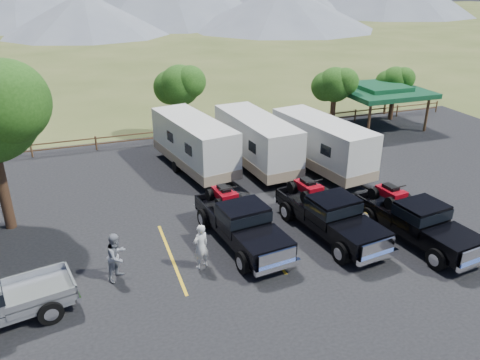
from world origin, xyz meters
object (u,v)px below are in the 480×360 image
object	(u,v)px
pavilion	(380,90)
trailer_left	(194,144)
trailer_center	(256,142)
rig_left	(240,221)
person_b	(117,256)
trailer_right	(321,145)
rig_right	(416,219)
rig_center	(329,213)
person_a	(201,246)

from	to	relation	value
pavilion	trailer_left	distance (m)	16.27
pavilion	trailer_center	world-z (taller)	pavilion
pavilion	rig_left	bearing A→B (deg)	-141.10
pavilion	person_b	bearing A→B (deg)	-147.06
trailer_left	trailer_right	size ratio (longest dim) A/B	1.01
rig_right	rig_center	bearing A→B (deg)	145.47
trailer_left	rig_center	bearing A→B (deg)	-78.66
trailer_right	person_b	size ratio (longest dim) A/B	4.67
trailer_center	trailer_left	bearing A→B (deg)	160.97
rig_right	person_b	world-z (taller)	rig_right
rig_center	trailer_center	world-z (taller)	trailer_center
trailer_right	rig_center	bearing A→B (deg)	-125.10
pavilion	rig_left	size ratio (longest dim) A/B	0.96
rig_left	person_a	bearing A→B (deg)	-155.17
person_a	person_b	xyz separation A→B (m)	(-3.20, 0.39, 0.01)
trailer_center	person_b	distance (m)	12.61
pavilion	trailer_center	distance (m)	13.15
rig_center	rig_right	world-z (taller)	rig_center
pavilion	person_b	world-z (taller)	pavilion
pavilion	person_a	xyz separation A→B (m)	(-18.00, -14.13, -1.79)
rig_center	person_b	bearing A→B (deg)	174.19
trailer_left	pavilion	bearing A→B (deg)	4.04
pavilion	trailer_left	xyz separation A→B (m)	(-15.69, -4.16, -1.10)
trailer_center	trailer_right	distance (m)	3.84
trailer_right	person_a	size ratio (longest dim) A/B	4.70
rig_center	trailer_center	bearing A→B (deg)	83.76
pavilion	rig_left	world-z (taller)	pavilion
rig_left	rig_center	world-z (taller)	rig_center
rig_left	person_b	bearing A→B (deg)	-176.97
rig_center	trailer_right	size ratio (longest dim) A/B	0.73
pavilion	rig_center	bearing A→B (deg)	-131.48
trailer_left	person_a	distance (m)	10.25
rig_right	person_a	xyz separation A→B (m)	(-9.43, 1.05, -0.03)
trailer_center	person_b	xyz separation A→B (m)	(-9.12, -8.69, -0.69)
trailer_right	pavilion	bearing A→B (deg)	28.83
trailer_left	trailer_center	bearing A→B (deg)	-24.68
rig_right	person_a	size ratio (longest dim) A/B	3.33
rig_left	trailer_right	bearing A→B (deg)	32.88
trailer_center	person_b	bearing A→B (deg)	-141.55
rig_right	trailer_right	world-z (taller)	trailer_right
rig_center	rig_left	bearing A→B (deg)	162.94
trailer_center	person_b	world-z (taller)	trailer_center
person_b	trailer_left	bearing A→B (deg)	13.54
rig_right	person_a	world-z (taller)	rig_right
rig_left	rig_center	bearing A→B (deg)	-16.51
pavilion	rig_right	distance (m)	17.51
person_b	pavilion	bearing A→B (deg)	-13.57
rig_right	trailer_right	xyz separation A→B (m)	(-0.10, 8.38, 0.64)
rig_center	trailer_right	distance (m)	7.44
pavilion	rig_center	world-z (taller)	pavilion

